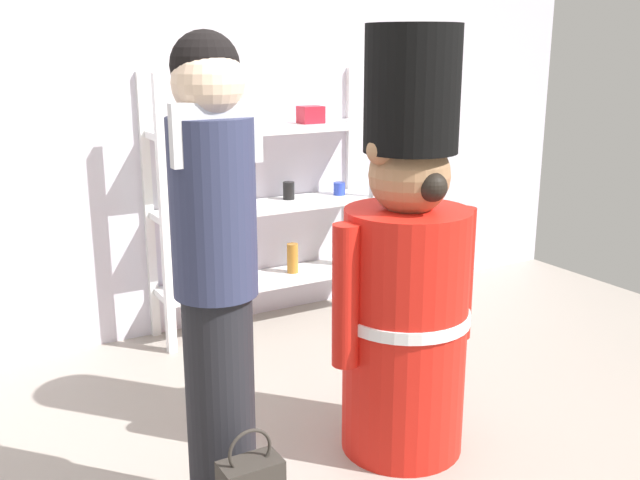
{
  "coord_description": "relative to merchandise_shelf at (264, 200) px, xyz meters",
  "views": [
    {
      "loc": [
        -1.2,
        -1.94,
        1.7
      ],
      "look_at": [
        0.11,
        0.32,
        1.0
      ],
      "focal_mm": 40.76,
      "sensor_mm": 36.0,
      "label": 1
    }
  ],
  "objects": [
    {
      "name": "back_wall",
      "position": [
        -0.68,
        0.22,
        0.51
      ],
      "size": [
        6.4,
        0.12,
        2.6
      ],
      "primitive_type": "cube",
      "color": "silver",
      "rests_on": "ground_plane"
    },
    {
      "name": "merchandise_shelf",
      "position": [
        0.0,
        0.0,
        0.0
      ],
      "size": [
        1.44,
        0.35,
        1.56
      ],
      "color": "white",
      "rests_on": "ground_plane"
    },
    {
      "name": "teddy_bear_guard",
      "position": [
        -0.14,
        -1.63,
        -0.02
      ],
      "size": [
        0.7,
        0.54,
        1.78
      ],
      "color": "red",
      "rests_on": "ground_plane"
    },
    {
      "name": "person_shopper",
      "position": [
        -1.0,
        -1.7,
        0.18
      ],
      "size": [
        0.3,
        0.29,
        1.75
      ],
      "color": "black",
      "rests_on": "ground_plane"
    }
  ]
}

